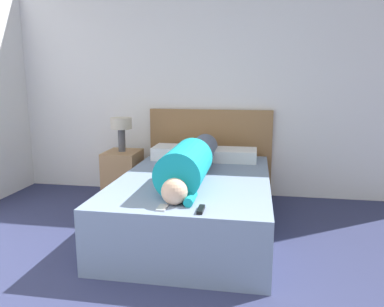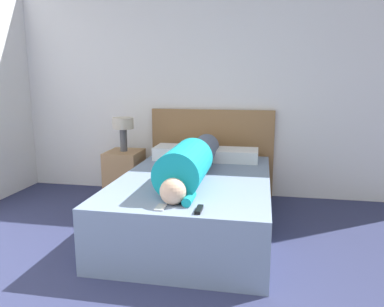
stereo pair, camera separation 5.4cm
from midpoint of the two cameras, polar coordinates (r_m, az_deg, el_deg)
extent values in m
cube|color=white|center=(4.59, 1.18, 9.93)|extent=(5.83, 0.06, 2.60)
cube|color=#7589A8|center=(3.58, -0.01, -7.51)|extent=(1.37, 2.08, 0.52)
cube|color=olive|center=(4.59, 2.40, 0.17)|extent=(1.49, 0.04, 1.05)
cube|color=#A37A51|center=(4.55, -10.80, -3.20)|extent=(0.39, 0.45, 0.57)
cylinder|color=#4C4C51|center=(4.47, -11.00, 2.02)|extent=(0.08, 0.08, 0.27)
cylinder|color=beige|center=(4.44, -11.09, 4.55)|extent=(0.25, 0.25, 0.13)
sphere|color=#DBB293|center=(2.72, -3.27, -5.79)|extent=(0.20, 0.20, 0.20)
cylinder|color=#149EAD|center=(3.10, -1.51, -1.98)|extent=(0.37, 0.74, 0.37)
cylinder|color=slate|center=(3.89, 0.81, 0.07)|extent=(0.28, 0.88, 0.28)
cylinder|color=#149EAD|center=(2.77, -0.78, -6.85)|extent=(0.07, 0.22, 0.07)
cube|color=white|center=(4.27, -2.17, 0.16)|extent=(0.60, 0.38, 0.14)
cube|color=white|center=(4.19, 5.59, -0.20)|extent=(0.57, 0.38, 0.13)
cube|color=black|center=(2.61, 0.76, -8.52)|extent=(0.04, 0.15, 0.02)
cube|color=#B2B7BC|center=(2.67, -5.12, -8.22)|extent=(0.06, 0.13, 0.01)
camera|label=1|loc=(0.03, -90.47, -0.09)|focal=35.00mm
camera|label=2|loc=(0.03, 89.53, 0.09)|focal=35.00mm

